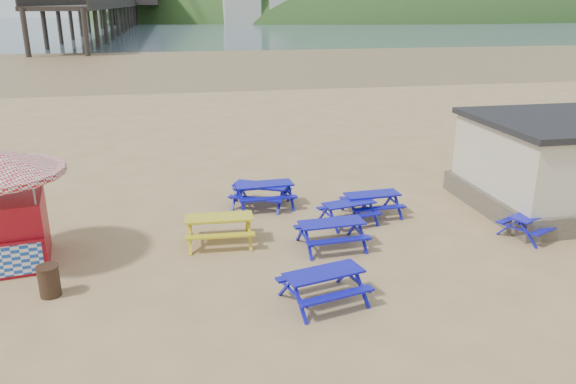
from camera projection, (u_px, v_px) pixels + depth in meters
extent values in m
plane|color=tan|center=(290.00, 239.00, 16.98)|extent=(400.00, 400.00, 0.00)
plane|color=olive|center=(200.00, 61.00, 68.06)|extent=(400.00, 400.00, 0.00)
plane|color=#485A67|center=(182.00, 25.00, 174.88)|extent=(400.00, 400.00, 0.00)
cube|color=#1C12A7|center=(264.00, 184.00, 19.50)|extent=(2.04, 0.90, 0.06)
cube|color=#1C12A7|center=(260.00, 187.00, 20.20)|extent=(2.00, 0.40, 0.06)
cube|color=#1C12A7|center=(269.00, 199.00, 18.99)|extent=(2.00, 0.40, 0.06)
cube|color=#1C12A7|center=(261.00, 185.00, 19.55)|extent=(2.01, 1.50, 0.05)
cube|color=#1C12A7|center=(266.00, 188.00, 20.22)|extent=(1.80, 1.08, 0.05)
cube|color=#1C12A7|center=(255.00, 199.00, 19.07)|extent=(1.80, 1.08, 0.05)
cube|color=#1C12A7|center=(372.00, 194.00, 18.70)|extent=(1.86, 0.82, 0.05)
cube|color=#1C12A7|center=(365.00, 196.00, 19.34)|extent=(1.83, 0.36, 0.05)
cube|color=#1C12A7|center=(379.00, 208.00, 18.23)|extent=(1.83, 0.36, 0.05)
cube|color=#1C12A7|center=(332.00, 223.00, 16.20)|extent=(1.94, 0.86, 0.05)
cube|color=#1C12A7|center=(324.00, 224.00, 16.87)|extent=(1.90, 0.39, 0.05)
cube|color=#1C12A7|center=(339.00, 241.00, 15.72)|extent=(1.90, 0.39, 0.05)
cube|color=#1C12A7|center=(324.00, 273.00, 13.21)|extent=(2.01, 1.16, 0.05)
cube|color=#1C12A7|center=(312.00, 273.00, 13.84)|extent=(1.89, 0.70, 0.05)
cube|color=#1C12A7|center=(337.00, 296.00, 12.76)|extent=(1.89, 0.70, 0.05)
cube|color=#1C12A7|center=(533.00, 214.00, 17.04)|extent=(1.83, 1.32, 0.05)
cube|color=#1C12A7|center=(515.00, 217.00, 17.56)|extent=(1.65, 0.93, 0.05)
cube|color=#1C12A7|center=(550.00, 228.00, 16.69)|extent=(1.65, 0.93, 0.05)
cube|color=#B5AC0C|center=(219.00, 217.00, 16.49)|extent=(2.02, 0.87, 0.06)
cube|color=#B5AC0C|center=(219.00, 219.00, 17.21)|extent=(2.00, 0.37, 0.06)
cube|color=#B5AC0C|center=(220.00, 236.00, 15.97)|extent=(2.00, 0.37, 0.06)
cube|color=maroon|center=(4.00, 231.00, 15.12)|extent=(2.41, 2.41, 1.91)
cube|color=#194CB2|center=(3.00, 262.00, 14.30)|extent=(1.89, 0.34, 0.86)
cylinder|color=#3A2519|center=(49.00, 282.00, 13.60)|extent=(0.50, 0.50, 0.76)
cylinder|color=#3A2519|center=(47.00, 267.00, 13.48)|extent=(0.54, 0.54, 0.04)
cube|color=#665B4C|center=(576.00, 196.00, 19.73)|extent=(7.40, 5.40, 0.70)
cube|color=black|center=(122.00, 5.00, 174.27)|extent=(9.00, 220.00, 0.60)
ellipsoid|color=#2D4C1E|center=(385.00, 42.00, 250.47)|extent=(264.00, 144.00, 108.00)
cube|color=#1C12A7|center=(349.00, 203.00, 18.03)|extent=(1.79, 0.99, 0.05)
cube|color=#1C12A7|center=(341.00, 205.00, 18.60)|extent=(1.70, 0.58, 0.05)
cube|color=#1C12A7|center=(358.00, 216.00, 17.62)|extent=(1.70, 0.58, 0.05)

